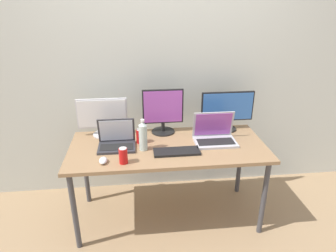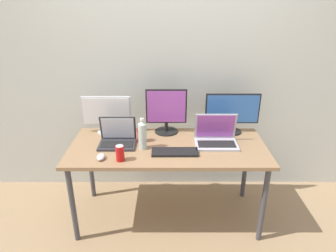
{
  "view_description": "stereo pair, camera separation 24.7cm",
  "coord_description": "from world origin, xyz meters",
  "views": [
    {
      "loc": [
        -0.25,
        -2.26,
        1.9
      ],
      "look_at": [
        0.0,
        0.0,
        0.92
      ],
      "focal_mm": 32.0,
      "sensor_mm": 36.0,
      "label": 1
    },
    {
      "loc": [
        -0.0,
        -2.28,
        1.9
      ],
      "look_at": [
        0.0,
        0.0,
        0.92
      ],
      "focal_mm": 32.0,
      "sensor_mm": 36.0,
      "label": 2
    }
  ],
  "objects": [
    {
      "name": "laptop_secondary",
      "position": [
        0.41,
        0.04,
        0.8
      ],
      "size": [
        0.36,
        0.25,
        0.26
      ],
      "color": "#B7B7BC",
      "rests_on": "work_desk"
    },
    {
      "name": "wall_back",
      "position": [
        0.0,
        0.59,
        1.3
      ],
      "size": [
        7.0,
        0.08,
        2.6
      ],
      "primitive_type": "cube",
      "color": "silver",
      "rests_on": "ground"
    },
    {
      "name": "work_desk",
      "position": [
        0.0,
        0.0,
        0.68
      ],
      "size": [
        1.67,
        0.73,
        0.74
      ],
      "color": "#424247",
      "rests_on": "ground"
    },
    {
      "name": "soda_can_by_laptop",
      "position": [
        -0.37,
        -0.25,
        0.8
      ],
      "size": [
        0.07,
        0.07,
        0.13
      ],
      "color": "red",
      "rests_on": "work_desk"
    },
    {
      "name": "keyboard_main",
      "position": [
        0.06,
        -0.14,
        0.75
      ],
      "size": [
        0.38,
        0.14,
        0.02
      ],
      "primitive_type": "cube",
      "rotation": [
        0.0,
        0.0,
        0.01
      ],
      "color": "black",
      "rests_on": "work_desk"
    },
    {
      "name": "monitor_left",
      "position": [
        -0.56,
        0.28,
        0.92
      ],
      "size": [
        0.44,
        0.2,
        0.35
      ],
      "color": "silver",
      "rests_on": "work_desk"
    },
    {
      "name": "soda_can_near_keyboard",
      "position": [
        -0.23,
        0.08,
        0.8
      ],
      "size": [
        0.07,
        0.07,
        0.13
      ],
      "color": "red",
      "rests_on": "work_desk"
    },
    {
      "name": "monitor_center",
      "position": [
        -0.02,
        0.28,
        0.95
      ],
      "size": [
        0.37,
        0.21,
        0.41
      ],
      "color": "black",
      "rests_on": "work_desk"
    },
    {
      "name": "ground_plane",
      "position": [
        0.0,
        0.0,
        0.0
      ],
      "size": [
        16.0,
        16.0,
        0.0
      ],
      "primitive_type": "plane",
      "color": "#9E7F5B"
    },
    {
      "name": "mouse_by_keyboard",
      "position": [
        -0.52,
        -0.23,
        0.76
      ],
      "size": [
        0.06,
        0.1,
        0.04
      ],
      "primitive_type": "ellipsoid",
      "rotation": [
        0.0,
        0.0,
        0.01
      ],
      "color": "silver",
      "rests_on": "work_desk"
    },
    {
      "name": "water_bottle",
      "position": [
        -0.21,
        -0.05,
        0.86
      ],
      "size": [
        0.07,
        0.07,
        0.27
      ],
      "color": "silver",
      "rests_on": "work_desk"
    },
    {
      "name": "monitor_right",
      "position": [
        0.59,
        0.28,
        0.94
      ],
      "size": [
        0.49,
        0.2,
        0.37
      ],
      "color": "black",
      "rests_on": "work_desk"
    },
    {
      "name": "laptop_silver",
      "position": [
        -0.43,
        0.03,
        0.8
      ],
      "size": [
        0.31,
        0.22,
        0.23
      ],
      "color": "#2D2D33",
      "rests_on": "work_desk"
    }
  ]
}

